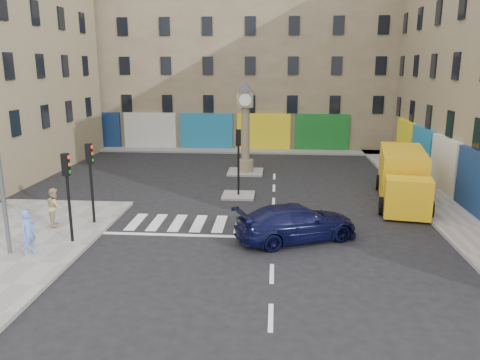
# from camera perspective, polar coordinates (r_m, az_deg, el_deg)

# --- Properties ---
(ground) EXTENTS (120.00, 120.00, 0.00)m
(ground) POSITION_cam_1_polar(r_m,az_deg,el_deg) (18.92, 3.97, -8.76)
(ground) COLOR black
(ground) RESTS_ON ground
(sidewalk_right) EXTENTS (2.60, 30.00, 0.15)m
(sidewalk_right) POSITION_cam_1_polar(r_m,az_deg,el_deg) (29.68, 21.21, -1.12)
(sidewalk_right) COLOR gray
(sidewalk_right) RESTS_ON ground
(sidewalk_far) EXTENTS (32.00, 2.40, 0.15)m
(sidewalk_far) POSITION_cam_1_polar(r_m,az_deg,el_deg) (40.51, -1.40, 3.63)
(sidewalk_far) COLOR gray
(sidewalk_far) RESTS_ON ground
(island_near) EXTENTS (1.80, 1.80, 0.12)m
(island_near) POSITION_cam_1_polar(r_m,az_deg,el_deg) (26.54, -0.19, -1.89)
(island_near) COLOR gray
(island_near) RESTS_ON ground
(island_far) EXTENTS (2.40, 2.40, 0.12)m
(island_far) POSITION_cam_1_polar(r_m,az_deg,el_deg) (32.34, 0.66, 0.99)
(island_far) COLOR gray
(island_far) RESTS_ON ground
(building_far) EXTENTS (32.00, 10.00, 17.00)m
(building_far) POSITION_cam_1_polar(r_m,az_deg,el_deg) (45.66, -0.71, 15.41)
(building_far) COLOR gray
(building_far) RESTS_ON ground
(traffic_light_left_near) EXTENTS (0.28, 0.22, 3.70)m
(traffic_light_left_near) POSITION_cam_1_polar(r_m,az_deg,el_deg) (20.08, -20.30, -0.39)
(traffic_light_left_near) COLOR black
(traffic_light_left_near) RESTS_ON sidewalk_left
(traffic_light_left_far) EXTENTS (0.28, 0.22, 3.70)m
(traffic_light_left_far) POSITION_cam_1_polar(r_m,az_deg,el_deg) (22.22, -17.78, 1.13)
(traffic_light_left_far) COLOR black
(traffic_light_left_far) RESTS_ON sidewalk_left
(traffic_light_island) EXTENTS (0.28, 0.22, 3.70)m
(traffic_light_island) POSITION_cam_1_polar(r_m,az_deg,el_deg) (25.97, -0.19, 3.49)
(traffic_light_island) COLOR black
(traffic_light_island) RESTS_ON island_near
(clock_pillar) EXTENTS (1.20, 1.20, 6.10)m
(clock_pillar) POSITION_cam_1_polar(r_m,az_deg,el_deg) (31.74, 0.68, 7.14)
(clock_pillar) COLOR #877459
(clock_pillar) RESTS_ON island_far
(navy_sedan) EXTENTS (5.68, 4.11, 1.53)m
(navy_sedan) POSITION_cam_1_polar(r_m,az_deg,el_deg) (20.04, 6.91, -5.17)
(navy_sedan) COLOR black
(navy_sedan) RESTS_ON ground
(yellow_van) EXTENTS (3.51, 7.69, 2.70)m
(yellow_van) POSITION_cam_1_polar(r_m,az_deg,el_deg) (26.93, 19.21, 0.37)
(yellow_van) COLOR yellow
(yellow_van) RESTS_ON ground
(pedestrian_blue) EXTENTS (0.59, 0.74, 1.78)m
(pedestrian_blue) POSITION_cam_1_polar(r_m,az_deg,el_deg) (19.70, -24.38, -5.85)
(pedestrian_blue) COLOR #628AE0
(pedestrian_blue) RESTS_ON sidewalk_left
(pedestrian_tan) EXTENTS (0.95, 1.04, 1.74)m
(pedestrian_tan) POSITION_cam_1_polar(r_m,az_deg,el_deg) (22.78, -21.64, -3.06)
(pedestrian_tan) COLOR tan
(pedestrian_tan) RESTS_ON sidewalk_left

